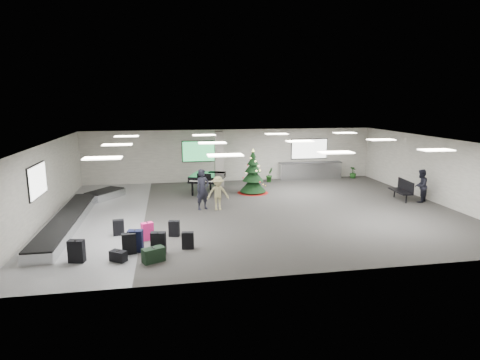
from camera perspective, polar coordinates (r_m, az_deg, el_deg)
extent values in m
plane|color=#363331|center=(18.52, 2.34, -4.29)|extent=(18.00, 18.00, 0.00)
cube|color=#9F9C91|center=(24.94, -1.11, 3.54)|extent=(18.00, 0.02, 3.20)
cube|color=#9F9C91|center=(11.62, 9.93, -5.80)|extent=(18.00, 0.02, 3.20)
cube|color=#9F9C91|center=(18.45, -26.05, -0.41)|extent=(0.02, 14.00, 3.20)
cube|color=#9F9C91|center=(21.92, 26.01, 1.30)|extent=(0.02, 14.00, 3.20)
cube|color=silver|center=(17.92, 2.42, 5.61)|extent=(18.00, 14.00, 0.02)
cube|color=slate|center=(18.37, -19.59, -5.08)|extent=(4.00, 14.00, 0.01)
cube|color=#A6A098|center=(23.43, -2.99, 3.02)|extent=(0.50, 0.50, 3.20)
cube|color=green|center=(24.62, -5.71, 4.09)|extent=(2.20, 0.08, 1.30)
cube|color=white|center=(26.11, 9.83, 4.39)|extent=(2.40, 0.08, 1.30)
cube|color=white|center=(17.44, -26.85, -0.09)|extent=(0.08, 2.10, 1.30)
cube|color=white|center=(13.69, -18.96, 2.96)|extent=(1.20, 0.60, 0.04)
cube|color=white|center=(17.63, -17.05, 4.83)|extent=(1.20, 0.60, 0.04)
cube|color=white|center=(21.59, -15.84, 6.01)|extent=(1.20, 0.60, 0.04)
cube|color=white|center=(13.66, -2.13, 3.56)|extent=(1.20, 0.60, 0.04)
cube|color=white|center=(17.60, -3.97, 5.29)|extent=(1.20, 0.60, 0.04)
cube|color=white|center=(21.57, -5.14, 6.38)|extent=(1.20, 0.60, 0.04)
cube|color=white|center=(14.76, 13.47, 3.83)|extent=(1.20, 0.60, 0.04)
cube|color=white|center=(18.47, 8.52, 5.48)|extent=(1.20, 0.60, 0.04)
cube|color=white|center=(22.28, 5.22, 6.54)|extent=(1.20, 0.60, 0.04)
cube|color=white|center=(16.76, 26.14, 3.85)|extent=(1.20, 0.60, 0.04)
cube|color=white|center=(20.11, 19.44, 5.43)|extent=(1.20, 0.60, 0.04)
cube|color=white|center=(23.65, 14.67, 6.50)|extent=(1.20, 0.60, 0.04)
cube|color=silver|center=(17.58, -23.37, -5.46)|extent=(1.00, 8.00, 0.38)
cube|color=black|center=(17.52, -23.43, -4.80)|extent=(0.95, 7.90, 0.05)
cube|color=silver|center=(21.80, -18.66, -1.98)|extent=(1.97, 2.21, 0.38)
cube|color=black|center=(21.75, -18.69, -1.44)|extent=(1.87, 2.10, 0.05)
cube|color=silver|center=(26.03, 9.96, 1.30)|extent=(4.00, 0.60, 1.05)
cube|color=#2D2D30|center=(25.95, 10.00, 2.47)|extent=(4.05, 0.65, 0.04)
cube|color=black|center=(13.81, -15.51, -8.72)|extent=(0.48, 0.31, 0.70)
cube|color=black|center=(13.70, -15.59, -7.30)|extent=(0.05, 0.15, 0.02)
cube|color=black|center=(13.59, -11.52, -8.77)|extent=(0.51, 0.33, 0.74)
cube|color=black|center=(13.46, -11.59, -7.25)|extent=(0.06, 0.15, 0.02)
cube|color=#F41F7A|center=(14.97, -13.04, -7.12)|extent=(0.47, 0.37, 0.65)
cube|color=black|center=(14.87, -13.09, -5.91)|extent=(0.08, 0.14, 0.02)
cube|color=black|center=(15.18, -9.35, -6.82)|extent=(0.43, 0.30, 0.59)
cube|color=black|center=(15.08, -9.38, -5.72)|extent=(0.06, 0.13, 0.02)
cube|color=black|center=(13.95, -14.64, -8.37)|extent=(0.52, 0.35, 0.74)
cube|color=black|center=(13.83, -14.72, -6.89)|extent=(0.05, 0.17, 0.02)
cube|color=black|center=(13.66, -22.22, -9.36)|extent=(0.52, 0.35, 0.72)
cube|color=black|center=(13.53, -22.34, -7.89)|extent=(0.06, 0.16, 0.02)
cube|color=black|center=(13.04, -12.21, -10.36)|extent=(0.76, 0.60, 0.45)
cube|color=black|center=(12.95, -12.25, -9.38)|extent=(0.12, 0.20, 0.02)
cube|color=black|center=(13.90, -7.43, -8.51)|extent=(0.42, 0.26, 0.58)
cube|color=black|center=(13.80, -7.47, -7.33)|extent=(0.05, 0.13, 0.02)
cube|color=black|center=(15.75, -16.89, -6.49)|extent=(0.43, 0.28, 0.60)
cube|color=black|center=(15.66, -16.96, -5.41)|extent=(0.05, 0.14, 0.02)
cube|color=black|center=(13.37, -16.91, -10.31)|extent=(0.59, 0.53, 0.34)
cube|color=black|center=(13.30, -16.95, -9.60)|extent=(0.12, 0.16, 0.02)
cone|color=maroon|center=(21.90, 1.84, -1.68)|extent=(1.70, 1.70, 0.11)
cylinder|color=#3F2819|center=(21.86, 1.84, -1.25)|extent=(0.11, 0.11, 0.45)
cone|color=black|center=(21.81, 1.84, -0.56)|extent=(1.43, 1.43, 0.80)
cone|color=black|center=(21.70, 1.85, 0.83)|extent=(1.16, 1.16, 0.71)
cone|color=black|center=(21.63, 1.86, 1.99)|extent=(0.89, 0.89, 0.63)
cone|color=black|center=(21.57, 1.87, 2.93)|extent=(0.63, 0.63, 0.54)
cone|color=black|center=(21.53, 1.87, 3.75)|extent=(0.36, 0.36, 0.40)
cone|color=#FFE566|center=(21.50, 1.88, 4.27)|extent=(0.14, 0.14, 0.16)
cube|color=black|center=(21.75, -4.67, 0.42)|extent=(2.18, 2.31, 0.30)
cube|color=black|center=(20.79, -5.29, -0.34)|extent=(1.58, 0.80, 0.11)
cube|color=white|center=(20.75, -5.32, -0.18)|extent=(1.37, 0.59, 0.02)
cube|color=black|center=(20.99, -5.13, 0.61)|extent=(0.72, 0.27, 0.24)
cylinder|color=black|center=(21.29, -6.79, -1.27)|extent=(0.11, 0.11, 0.73)
cylinder|color=black|center=(21.00, -3.39, -1.39)|extent=(0.11, 0.11, 0.73)
cylinder|color=black|center=(22.57, -4.22, -0.51)|extent=(0.11, 0.11, 0.73)
cube|color=black|center=(21.79, 21.86, -1.49)|extent=(0.72, 1.68, 0.07)
cylinder|color=black|center=(21.30, 22.73, -2.50)|extent=(0.07, 0.07, 0.43)
cylinder|color=black|center=(22.38, 20.94, -1.73)|extent=(0.07, 0.07, 0.43)
cube|color=black|center=(21.86, 22.47, -0.68)|extent=(0.23, 1.62, 0.54)
imported|color=black|center=(18.49, -5.34, -1.34)|extent=(0.82, 0.73, 1.89)
imported|color=#9A915F|center=(18.40, -3.15, -1.88)|extent=(1.02, 0.60, 1.57)
imported|color=black|center=(21.68, 24.32, -0.76)|extent=(1.01, 0.98, 1.64)
imported|color=#123918|center=(24.74, 4.20, 0.73)|extent=(0.60, 0.62, 0.88)
imported|color=#123918|center=(26.89, 15.78, 1.04)|extent=(0.57, 0.57, 0.75)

